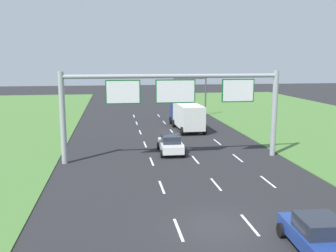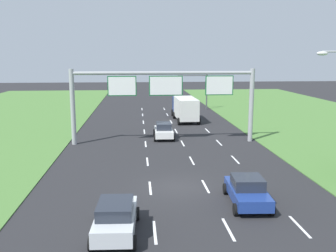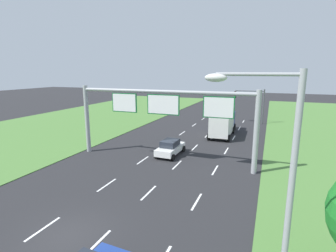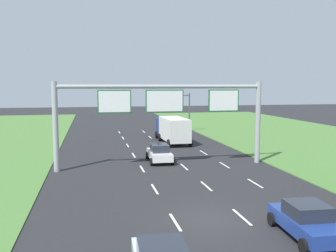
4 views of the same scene
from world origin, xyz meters
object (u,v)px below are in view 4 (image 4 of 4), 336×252
at_px(car_mid_lane, 307,220).
at_px(sign_gantry, 164,107).
at_px(car_near_red, 159,153).
at_px(box_truck, 172,129).
at_px(traffic_light_mast, 176,105).

relative_size(car_mid_lane, sign_gantry, 0.25).
bearing_deg(car_mid_lane, car_near_red, 104.42).
height_order(box_truck, sign_gantry, sign_gantry).
bearing_deg(sign_gantry, car_near_red, 90.89).
bearing_deg(sign_gantry, traffic_light_mast, 74.55).
distance_m(car_near_red, car_mid_lane, 17.81).
xyz_separation_m(car_mid_lane, traffic_light_mast, (2.80, 37.81, 3.09)).
height_order(car_mid_lane, traffic_light_mast, traffic_light_mast).
bearing_deg(car_near_red, car_mid_lane, -77.55).
bearing_deg(sign_gantry, car_mid_lane, -77.71).
height_order(sign_gantry, traffic_light_mast, sign_gantry).
distance_m(car_near_red, sign_gantry, 4.60).
bearing_deg(box_truck, car_near_red, -109.59).
bearing_deg(traffic_light_mast, car_near_red, -106.98).
distance_m(car_near_red, box_truck, 11.18).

